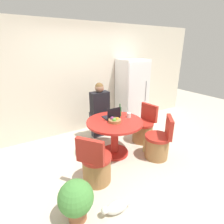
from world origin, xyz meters
name	(u,v)px	position (x,y,z in m)	size (l,w,h in m)	color
ground_plane	(119,159)	(0.00, 0.00, 0.00)	(12.00, 12.00, 0.00)	beige
wall_back	(83,79)	(0.00, 1.64, 1.30)	(7.00, 0.06, 2.60)	beige
refrigerator	(132,93)	(1.24, 1.28, 0.88)	(0.71, 0.63, 1.76)	white
dining_table	(115,131)	(0.03, 0.21, 0.50)	(1.08, 1.08, 0.72)	#B2261E
chair_right_side	(143,129)	(0.86, 0.32, 0.28)	(0.49, 0.48, 0.85)	#9E7042
chair_near_right_corner	(158,144)	(0.68, -0.33, 0.28)	(0.55, 0.55, 0.85)	#9E7042
chair_near_left_corner	(96,166)	(-0.64, -0.31, 0.28)	(0.55, 0.54, 0.85)	#9E7042
person_seated	(99,109)	(0.08, 0.97, 0.72)	(0.40, 0.37, 1.33)	#2D2D38
laptop	(112,116)	(0.05, 0.35, 0.77)	(0.28, 0.26, 0.24)	#232328
fruit_bowl	(115,120)	(0.00, 0.16, 0.76)	(0.24, 0.24, 0.10)	olive
coffee_cup	(129,115)	(0.37, 0.22, 0.77)	(0.08, 0.08, 0.10)	white
bottle	(120,111)	(0.25, 0.37, 0.82)	(0.06, 0.06, 0.26)	#23602D
cat	(116,207)	(-0.67, -0.97, 0.09)	(0.42, 0.18, 0.18)	white
potted_plant	(76,199)	(-1.13, -0.79, 0.32)	(0.44, 0.44, 0.56)	#935638
handbag	(151,145)	(0.72, -0.10, 0.13)	(0.30, 0.14, 0.26)	tan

